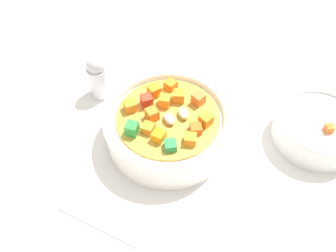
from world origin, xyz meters
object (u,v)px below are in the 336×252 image
Objects in this scene: spoon at (133,243)px; side_bowl_small at (319,127)px; pepper_shaker at (98,76)px; soup_bowl_main at (168,124)px.

spoon is 30.89cm from side_bowl_small.
spoon is 2.38× the size of pepper_shaker.
side_bowl_small is at bearing 46.81° from soup_bowl_main.
soup_bowl_main is 0.99× the size of spoon.
side_bowl_small is 34.29cm from pepper_shaker.
spoon is at bearing -57.89° from soup_bowl_main.
soup_bowl_main is 1.45× the size of side_bowl_small.
soup_bowl_main is 21.98cm from side_bowl_small.
spoon is 1.46× the size of side_bowl_small.
soup_bowl_main reaches higher than side_bowl_small.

